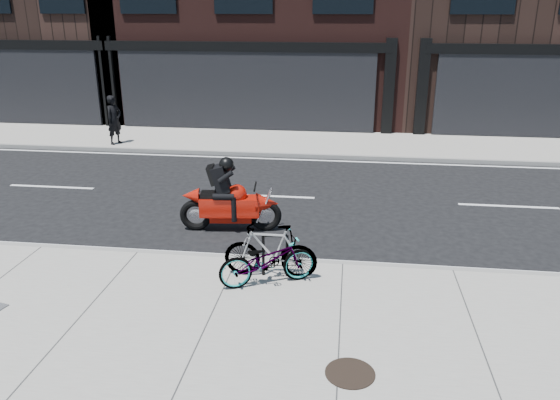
# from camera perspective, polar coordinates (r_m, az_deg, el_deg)

# --- Properties ---
(ground) EXTENTS (120.00, 120.00, 0.00)m
(ground) POSITION_cam_1_polar(r_m,az_deg,el_deg) (12.35, -2.58, -2.63)
(ground) COLOR black
(ground) RESTS_ON ground
(sidewalk_near) EXTENTS (60.00, 6.00, 0.13)m
(sidewalk_near) POSITION_cam_1_polar(r_m,az_deg,el_deg) (8.03, -8.90, -15.66)
(sidewalk_near) COLOR gray
(sidewalk_near) RESTS_ON ground
(sidewalk_far) EXTENTS (60.00, 3.50, 0.13)m
(sidewalk_far) POSITION_cam_1_polar(r_m,az_deg,el_deg) (19.66, 1.27, 6.05)
(sidewalk_far) COLOR gray
(sidewalk_far) RESTS_ON ground
(bike_rack) EXTENTS (0.47, 0.10, 0.79)m
(bike_rack) POSITION_cam_1_polar(r_m,az_deg,el_deg) (9.65, -0.51, -5.38)
(bike_rack) COLOR black
(bike_rack) RESTS_ON sidewalk_near
(bicycle_front) EXTENTS (1.80, 1.23, 0.90)m
(bicycle_front) POSITION_cam_1_polar(r_m,az_deg,el_deg) (9.37, -1.31, -6.30)
(bicycle_front) COLOR gray
(bicycle_front) RESTS_ON sidewalk_near
(bicycle_rear) EXTENTS (1.65, 0.47, 0.99)m
(bicycle_rear) POSITION_cam_1_polar(r_m,az_deg,el_deg) (9.59, -1.01, -5.34)
(bicycle_rear) COLOR gray
(bicycle_rear) RESTS_ON sidewalk_near
(motorcycle) EXTENTS (2.24, 0.63, 1.67)m
(motorcycle) POSITION_cam_1_polar(r_m,az_deg,el_deg) (11.87, -4.78, -0.10)
(motorcycle) COLOR black
(motorcycle) RESTS_ON ground
(pedestrian) EXTENTS (0.61, 0.72, 1.68)m
(pedestrian) POSITION_cam_1_polar(r_m,az_deg,el_deg) (19.85, -16.94, 8.01)
(pedestrian) COLOR black
(pedestrian) RESTS_ON sidewalk_far
(manhole_cover) EXTENTS (0.78, 0.78, 0.02)m
(manhole_cover) POSITION_cam_1_polar(r_m,az_deg,el_deg) (7.54, 7.33, -17.51)
(manhole_cover) COLOR black
(manhole_cover) RESTS_ON sidewalk_near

